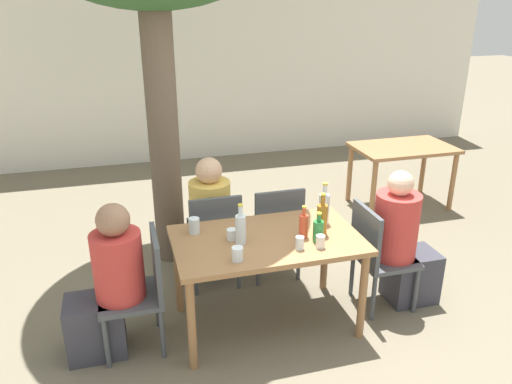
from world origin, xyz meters
name	(u,v)px	position (x,y,z in m)	size (l,w,h in m)	color
ground_plane	(266,322)	(0.00, 0.00, 0.00)	(30.00, 30.00, 0.00)	#706651
cafe_building_wall	(181,68)	(0.00, 4.42, 1.40)	(10.00, 0.08, 2.80)	white
dining_table_front	(267,248)	(0.00, 0.00, 0.66)	(1.39, 0.83, 0.75)	#996B42
dining_table_back	(403,155)	(2.25, 1.84, 0.65)	(1.16, 0.73, 0.75)	#996B42
patio_chair_0	(142,286)	(-0.93, 0.00, 0.50)	(0.44, 0.44, 0.89)	#474C51
patio_chair_1	(377,252)	(0.93, 0.00, 0.50)	(0.44, 0.44, 0.89)	#474C51
patio_chair_2	(214,235)	(-0.28, 0.64, 0.50)	(0.44, 0.44, 0.89)	#474C51
patio_chair_3	(276,228)	(0.28, 0.64, 0.50)	(0.44, 0.44, 0.89)	#474C51
person_seated_0	(108,289)	(-1.16, 0.00, 0.52)	(0.57, 0.35, 1.15)	#383842
person_seated_1	(403,245)	(1.16, 0.00, 0.53)	(0.58, 0.35, 1.17)	#383842
person_seated_2	(209,222)	(-0.28, 0.88, 0.52)	(0.36, 0.58, 1.15)	#383842
soda_bottle_0	(304,225)	(0.26, -0.06, 0.85)	(0.07, 0.07, 0.25)	#DB4C2D
water_bottle_1	(241,229)	(-0.21, -0.04, 0.87)	(0.08, 0.08, 0.31)	silver
water_bottle_2	(324,208)	(0.50, 0.13, 0.88)	(0.08, 0.08, 0.34)	silver
amber_bottle_3	(322,219)	(0.41, -0.05, 0.88)	(0.08, 0.08, 0.33)	#9E661E
green_bottle_4	(318,230)	(0.34, -0.16, 0.84)	(0.08, 0.08, 0.23)	#287A38
drinking_glass_0	(232,234)	(-0.26, 0.05, 0.79)	(0.08, 0.08, 0.08)	white
drinking_glass_1	(237,254)	(-0.29, -0.27, 0.80)	(0.08, 0.08, 0.10)	white
drinking_glass_2	(194,226)	(-0.50, 0.22, 0.81)	(0.08, 0.08, 0.12)	silver
drinking_glass_3	(300,243)	(0.17, -0.23, 0.80)	(0.06, 0.06, 0.10)	silver
drinking_glass_4	(320,242)	(0.32, -0.25, 0.80)	(0.07, 0.07, 0.09)	silver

